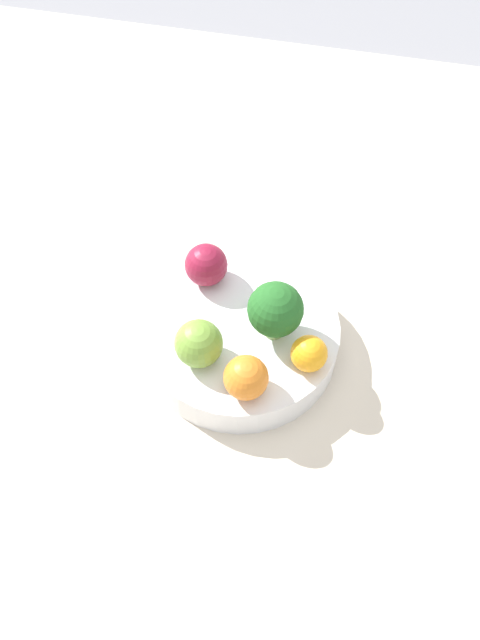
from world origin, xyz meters
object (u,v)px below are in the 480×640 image
(orange_front, at_px, (246,378))
(orange_back, at_px, (309,354))
(broccoli, at_px, (276,309))
(apple_green, at_px, (199,344))
(apple_red, at_px, (206,265))
(bowl, at_px, (240,336))

(orange_front, height_order, orange_back, orange_front)
(broccoli, xyz_separation_m, apple_green, (0.07, 0.05, -0.01))
(apple_red, height_order, apple_green, apple_green)
(bowl, xyz_separation_m, orange_back, (-0.08, 0.03, 0.04))
(bowl, xyz_separation_m, apple_red, (0.05, -0.05, 0.04))
(apple_green, distance_m, orange_front, 0.06)
(bowl, relative_size, orange_front, 4.79)
(apple_red, distance_m, apple_green, 0.10)
(bowl, xyz_separation_m, orange_front, (-0.02, 0.07, 0.04))
(apple_red, relative_size, orange_front, 1.06)
(apple_red, distance_m, orange_back, 0.15)
(apple_green, bearing_deg, apple_red, -79.50)
(orange_back, bearing_deg, orange_front, 37.88)
(apple_green, bearing_deg, broccoli, -144.71)
(broccoli, xyz_separation_m, orange_back, (-0.04, 0.03, -0.02))
(bowl, bearing_deg, orange_front, 107.16)
(bowl, height_order, apple_green, apple_green)
(apple_green, bearing_deg, orange_back, -171.43)
(broccoli, bearing_deg, apple_red, -31.32)
(apple_green, xyz_separation_m, orange_front, (-0.05, 0.03, -0.00))
(broccoli, bearing_deg, bowl, 2.10)
(apple_red, bearing_deg, orange_back, 146.48)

